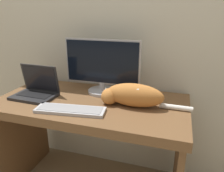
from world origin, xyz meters
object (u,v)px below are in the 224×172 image
(monitor, at_px, (102,67))
(cat, at_px, (132,95))
(laptop, at_px, (36,90))
(external_keyboard, at_px, (70,110))

(monitor, relative_size, cat, 0.97)
(laptop, relative_size, cat, 0.53)
(laptop, xyz_separation_m, cat, (0.70, 0.04, 0.03))
(laptop, bearing_deg, cat, 5.96)
(monitor, height_order, external_keyboard, monitor)
(monitor, relative_size, laptop, 1.84)
(monitor, relative_size, external_keyboard, 1.27)
(cat, bearing_deg, monitor, 147.24)
(laptop, distance_m, external_keyboard, 0.38)
(monitor, xyz_separation_m, external_keyboard, (-0.08, -0.37, -0.19))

